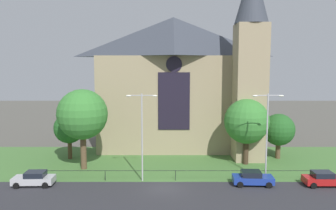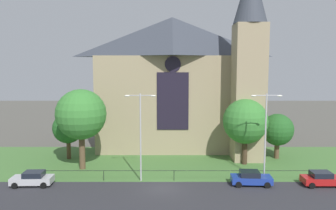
{
  "view_description": "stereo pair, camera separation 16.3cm",
  "coord_description": "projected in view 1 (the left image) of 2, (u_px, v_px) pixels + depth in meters",
  "views": [
    {
      "loc": [
        0.35,
        -33.18,
        12.43
      ],
      "look_at": [
        0.47,
        8.0,
        7.74
      ],
      "focal_mm": 35.8,
      "sensor_mm": 36.0,
      "label": 1
    },
    {
      "loc": [
        0.51,
        -33.18,
        12.43
      ],
      "look_at": [
        0.47,
        8.0,
        7.74
      ],
      "focal_mm": 35.8,
      "sensor_mm": 36.0,
      "label": 2
    }
  ],
  "objects": [
    {
      "name": "streetlamp_near",
      "position": [
        141.0,
        127.0,
        36.07
      ],
      "size": [
        3.37,
        0.26,
        9.61
      ],
      "color": "#B2B2B7",
      "rests_on": "ground"
    },
    {
      "name": "tree_left_far",
      "position": [
        68.0,
        128.0,
        45.1
      ],
      "size": [
        4.1,
        4.1,
        6.27
      ],
      "color": "#4C3823",
      "rests_on": "ground"
    },
    {
      "name": "parked_car_red",
      "position": [
        323.0,
        179.0,
        35.19
      ],
      "size": [
        4.21,
        2.04,
        1.51
      ],
      "rotation": [
        0.0,
        0.0,
        -0.0
      ],
      "color": "#B21919",
      "rests_on": "ground"
    },
    {
      "name": "grass_verge",
      "position": [
        164.0,
        166.0,
        42.32
      ],
      "size": [
        120.0,
        20.0,
        0.01
      ],
      "primitive_type": "cube",
      "color": "#477538",
      "rests_on": "ground"
    },
    {
      "name": "ground",
      "position": [
        164.0,
        161.0,
        44.31
      ],
      "size": [
        160.0,
        160.0,
        0.0
      ],
      "primitive_type": "plane",
      "color": "#56544C"
    },
    {
      "name": "road_asphalt",
      "position": [
        163.0,
        196.0,
        32.38
      ],
      "size": [
        120.0,
        8.0,
        0.01
      ],
      "primitive_type": "cube",
      "color": "#2D2D33",
      "rests_on": "ground"
    },
    {
      "name": "parked_car_silver",
      "position": [
        33.0,
        179.0,
        35.15
      ],
      "size": [
        4.26,
        2.14,
        1.51
      ],
      "rotation": [
        0.0,
        0.0,
        3.17
      ],
      "color": "#B7B7BC",
      "rests_on": "ground"
    },
    {
      "name": "tree_right_near",
      "position": [
        246.0,
        121.0,
        42.52
      ],
      "size": [
        5.71,
        5.71,
        8.42
      ],
      "color": "#423021",
      "rests_on": "ground"
    },
    {
      "name": "tree_right_far",
      "position": [
        278.0,
        130.0,
        45.37
      ],
      "size": [
        4.32,
        4.32,
        6.15
      ],
      "color": "brown",
      "rests_on": "ground"
    },
    {
      "name": "streetlamp_far",
      "position": [
        266.0,
        127.0,
        36.11
      ],
      "size": [
        3.37,
        0.26,
        9.61
      ],
      "color": "#B2B2B7",
      "rests_on": "ground"
    },
    {
      "name": "church_building",
      "position": [
        177.0,
        81.0,
        51.57
      ],
      "size": [
        23.2,
        16.2,
        26.0
      ],
      "color": "tan",
      "rests_on": "ground"
    },
    {
      "name": "iron_railing",
      "position": [
        175.0,
        172.0,
        36.75
      ],
      "size": [
        31.02,
        0.07,
        1.13
      ],
      "color": "black",
      "rests_on": "ground"
    },
    {
      "name": "tree_left_near",
      "position": [
        81.0,
        115.0,
        40.3
      ],
      "size": [
        6.1,
        6.1,
        9.8
      ],
      "color": "brown",
      "rests_on": "ground"
    },
    {
      "name": "parked_car_blue",
      "position": [
        251.0,
        178.0,
        35.38
      ],
      "size": [
        4.28,
        2.19,
        1.51
      ],
      "rotation": [
        0.0,
        0.0,
        -0.05
      ],
      "color": "#1E3899",
      "rests_on": "ground"
    }
  ]
}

